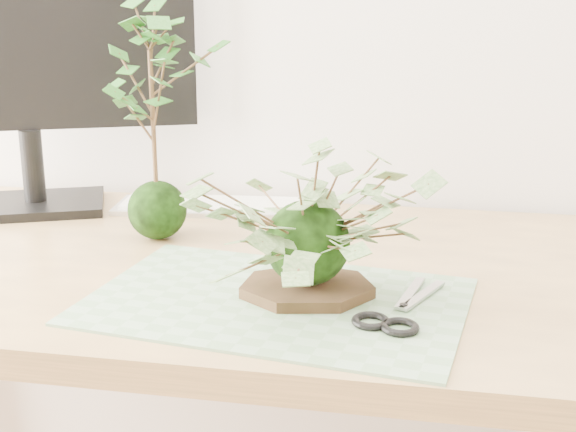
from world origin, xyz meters
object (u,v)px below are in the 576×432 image
(desk, at_px, (236,313))
(monitor, at_px, (24,39))
(keyboard, at_px, (224,206))
(maple_kokedama, at_px, (150,65))
(ivy_kokedama, at_px, (308,204))

(desk, distance_m, monitor, 0.62)
(monitor, bearing_deg, keyboard, -14.40)
(maple_kokedama, distance_m, keyboard, 0.34)
(desk, relative_size, ivy_kokedama, 4.93)
(desk, height_order, maple_kokedama, maple_kokedama)
(ivy_kokedama, height_order, maple_kokedama, maple_kokedama)
(desk, relative_size, monitor, 2.80)
(maple_kokedama, bearing_deg, keyboard, 71.59)
(keyboard, bearing_deg, ivy_kokedama, -66.29)
(desk, bearing_deg, maple_kokedama, 151.96)
(maple_kokedama, xyz_separation_m, monitor, (-0.28, 0.14, 0.03))
(monitor, bearing_deg, desk, -49.03)
(desk, xyz_separation_m, keyboard, (-0.09, 0.26, 0.10))
(ivy_kokedama, xyz_separation_m, monitor, (-0.56, 0.34, 0.18))
(ivy_kokedama, relative_size, keyboard, 0.79)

